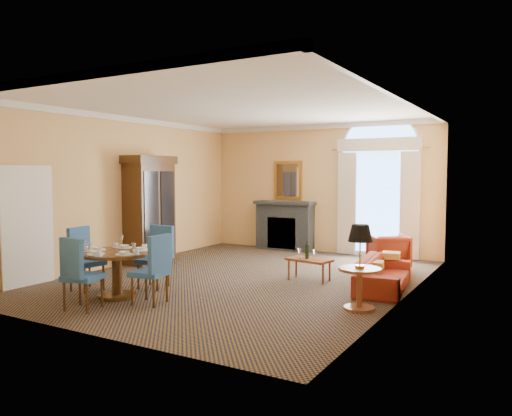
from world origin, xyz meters
The scene contains 12 objects.
ground centered at (0.00, 0.00, 0.00)m, with size 7.50×7.50×0.00m, color #101834.
room_envelope centered at (-0.03, 0.67, 2.51)m, with size 6.04×7.52×3.45m.
armoire centered at (-2.72, 0.45, 1.14)m, with size 0.68×1.20×2.36m.
dining_table centered at (-0.97, -2.25, 0.56)m, with size 1.18×1.18×0.94m.
dining_chair_north centered at (-0.92, -1.34, 0.61)m, with size 0.55×0.55×1.07m.
dining_chair_south centered at (-0.88, -3.10, 0.61)m, with size 0.58×0.58×1.07m.
dining_chair_east centered at (-0.15, -2.28, 0.61)m, with size 0.54×0.54×1.07m.
dining_chair_west centered at (-1.85, -2.16, 0.61)m, with size 0.53×0.52×1.07m.
sofa centered at (2.55, 0.43, 0.27)m, with size 1.86×0.73×0.54m, color #9C301C.
armchair centered at (2.10, 2.36, 0.36)m, with size 0.76×0.78×0.71m, color #9C301C.
coffee_table centered at (1.16, 0.44, 0.39)m, with size 0.88×0.59×0.74m.
side_table centered at (2.60, -1.00, 0.77)m, with size 0.61×0.61×1.22m.
Camera 1 is at (4.86, -7.93, 1.98)m, focal length 35.00 mm.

